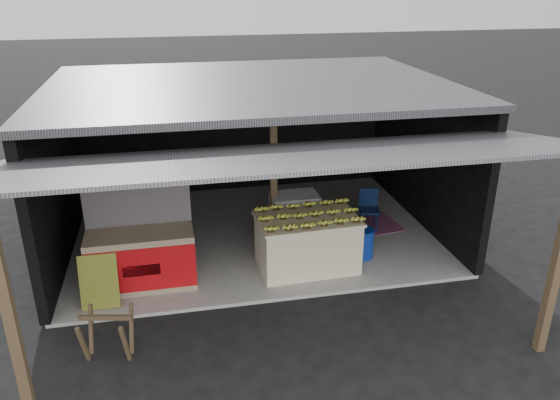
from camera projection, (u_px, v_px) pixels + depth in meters
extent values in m
plane|color=black|center=(278.00, 302.00, 8.68)|extent=(80.00, 80.00, 0.00)
cube|color=gray|center=(253.00, 232.00, 10.93)|extent=(7.00, 5.00, 0.06)
cube|color=black|center=(235.00, 128.00, 12.62)|extent=(7.00, 0.15, 2.90)
cube|color=black|center=(58.00, 175.00, 9.70)|extent=(0.15, 5.00, 2.90)
cube|color=black|center=(423.00, 151.00, 11.02)|extent=(0.15, 5.00, 2.90)
cube|color=#232326|center=(250.00, 86.00, 9.80)|extent=(7.20, 5.20, 0.12)
cube|color=#232326|center=(294.00, 157.00, 6.77)|extent=(7.40, 2.47, 0.48)
cube|color=brown|center=(273.00, 173.00, 9.88)|extent=(0.12, 0.12, 2.85)
cube|color=brown|center=(14.00, 334.00, 5.86)|extent=(0.12, 0.12, 2.50)
cube|color=brown|center=(555.00, 271.00, 7.11)|extent=(0.12, 0.12, 2.50)
cube|color=silver|center=(307.00, 244.00, 9.41)|extent=(1.70, 1.07, 0.91)
cube|color=silver|center=(308.00, 219.00, 9.23)|extent=(1.76, 1.13, 0.04)
cube|color=white|center=(294.00, 218.00, 10.33)|extent=(0.87, 0.58, 0.97)
cube|color=navy|center=(298.00, 222.00, 10.04)|extent=(0.68, 0.02, 0.29)
cube|color=#B21414|center=(298.00, 239.00, 10.17)|extent=(0.44, 0.02, 0.10)
cube|color=#998466|center=(142.00, 259.00, 8.87)|extent=(1.70, 0.75, 0.96)
cube|color=red|center=(141.00, 270.00, 8.53)|extent=(1.70, 0.03, 0.75)
cube|color=white|center=(141.00, 271.00, 8.52)|extent=(0.58, 0.01, 0.19)
cube|color=navy|center=(137.00, 202.00, 8.82)|extent=(1.70, 0.06, 0.80)
cube|color=black|center=(99.00, 282.00, 8.30)|extent=(0.57, 0.27, 0.84)
cube|color=brown|center=(83.00, 344.00, 7.14)|extent=(0.10, 0.27, 0.67)
cube|color=brown|center=(125.00, 344.00, 7.14)|extent=(0.10, 0.27, 0.67)
cube|color=brown|center=(91.00, 329.00, 7.44)|extent=(0.10, 0.27, 0.67)
cube|color=brown|center=(132.00, 329.00, 7.45)|extent=(0.10, 0.27, 0.67)
cube|color=brown|center=(105.00, 318.00, 7.18)|extent=(0.70, 0.20, 0.06)
cylinder|color=navy|center=(363.00, 244.00, 9.82)|extent=(0.36, 0.36, 0.52)
cylinder|color=#0B193D|center=(362.00, 223.00, 10.81)|extent=(0.03, 0.03, 0.40)
cylinder|color=#0B193D|center=(377.00, 223.00, 10.81)|extent=(0.03, 0.03, 0.40)
cylinder|color=#0B193D|center=(360.00, 216.00, 11.09)|extent=(0.03, 0.03, 0.40)
cylinder|color=#0B193D|center=(375.00, 216.00, 11.09)|extent=(0.03, 0.03, 0.40)
cube|color=#0B193D|center=(369.00, 210.00, 10.87)|extent=(0.45, 0.45, 0.04)
cube|color=#0B193D|center=(368.00, 198.00, 10.95)|extent=(0.38, 0.12, 0.41)
cube|color=#64164B|center=(361.00, 226.00, 11.14)|extent=(1.61, 1.17, 0.01)
cube|color=black|center=(199.00, 114.00, 12.22)|extent=(0.32, 0.03, 0.42)
cube|color=#4C4C59|center=(199.00, 114.00, 12.20)|extent=(0.26, 0.02, 0.34)
cube|color=black|center=(226.00, 112.00, 12.33)|extent=(0.32, 0.03, 0.42)
cube|color=#4C4C59|center=(226.00, 112.00, 12.31)|extent=(0.26, 0.02, 0.34)
cube|color=black|center=(257.00, 110.00, 12.45)|extent=(0.32, 0.03, 0.42)
cube|color=#4C4C59|center=(257.00, 110.00, 12.43)|extent=(0.26, 0.02, 0.34)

